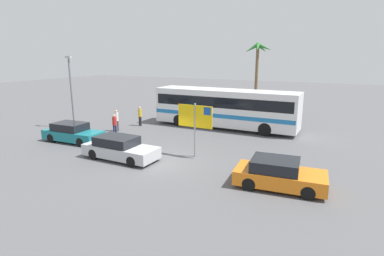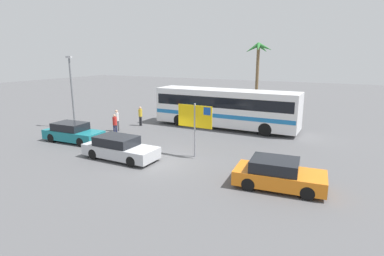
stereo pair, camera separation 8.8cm
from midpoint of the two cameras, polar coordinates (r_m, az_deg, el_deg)
name	(u,v)px [view 1 (the left image)]	position (r m, az deg, el deg)	size (l,w,h in m)	color
ground	(158,161)	(17.75, -6.45, -6.17)	(120.00, 120.00, 0.00)	#565659
bus_front_coach	(225,107)	(25.56, 6.00, 3.96)	(11.86, 2.62, 3.17)	white
ferry_sign	(196,118)	(17.86, 0.56, 1.77)	(2.20, 0.13, 3.20)	gray
car_orange	(279,174)	(14.66, 15.55, -8.21)	(4.16, 2.24, 1.32)	orange
car_teal	(72,133)	(23.07, -21.34, -0.82)	(4.35, 1.92, 1.32)	#19757F
car_silver	(120,148)	(18.41, -13.36, -3.66)	(4.50, 1.77, 1.32)	#B7BABF
pedestrian_near_sign	(116,119)	(25.10, -13.89, 1.68)	(0.32, 0.32, 1.72)	#4C4C51
pedestrian_by_bus	(140,115)	(26.71, -9.69, 2.47)	(0.32, 0.32, 1.66)	#2D2D33
pedestrian_crossing_lot	(115,123)	(23.90, -14.23, 0.90)	(0.32, 0.32, 1.60)	#1E2347
lamp_post_left_side	(71,89)	(27.17, -21.53, 6.76)	(0.56, 0.20, 5.85)	slate
palm_tree_seaside	(257,58)	(33.43, 11.92, 12.51)	(2.81, 2.85, 7.19)	brown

